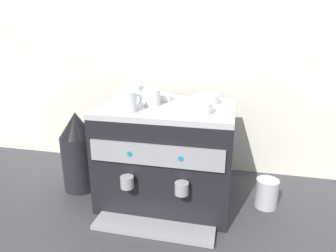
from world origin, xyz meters
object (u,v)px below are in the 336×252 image
object	(u,v)px
ceramic_cup_0	(130,102)
ceramic_bowl_0	(201,108)
espresso_machine	(168,154)
ceramic_cup_1	(135,91)
ceramic_bowl_2	(163,97)
ceramic_bowl_1	(206,99)
milk_pitcher	(267,193)
ceramic_cup_2	(151,97)
coffee_grinder	(79,151)
ceramic_bowl_3	(137,97)

from	to	relation	value
ceramic_cup_0	ceramic_bowl_0	bearing A→B (deg)	8.81
espresso_machine	ceramic_cup_1	xyz separation A→B (m)	(-0.21, 0.15, 0.27)
ceramic_cup_1	ceramic_bowl_2	distance (m)	0.17
ceramic_cup_1	ceramic_bowl_2	bearing A→B (deg)	-18.72
ceramic_bowl_1	milk_pitcher	world-z (taller)	ceramic_bowl_1
espresso_machine	ceramic_cup_2	xyz separation A→B (m)	(-0.08, -0.01, 0.27)
ceramic_bowl_2	coffee_grinder	xyz separation A→B (m)	(-0.42, -0.11, -0.28)
ceramic_cup_1	milk_pitcher	bearing A→B (deg)	-11.04
espresso_machine	ceramic_cup_2	world-z (taller)	ceramic_cup_2
ceramic_bowl_0	ceramic_cup_2	bearing A→B (deg)	160.54
ceramic_cup_0	ceramic_bowl_2	xyz separation A→B (m)	(0.08, 0.23, -0.03)
ceramic_bowl_2	coffee_grinder	world-z (taller)	ceramic_bowl_2
ceramic_cup_1	ceramic_cup_2	distance (m)	0.20
ceramic_cup_0	ceramic_bowl_3	size ratio (longest dim) A/B	1.03
ceramic_cup_0	coffee_grinder	size ratio (longest dim) A/B	0.24
ceramic_cup_2	ceramic_bowl_3	bearing A→B (deg)	145.44
espresso_machine	milk_pitcher	bearing A→B (deg)	2.55
ceramic_bowl_1	ceramic_bowl_2	distance (m)	0.21
espresso_machine	ceramic_cup_0	distance (m)	0.34
ceramic_cup_1	ceramic_bowl_0	distance (m)	0.44
ceramic_bowl_3	coffee_grinder	distance (m)	0.42
ceramic_cup_1	coffee_grinder	distance (m)	0.43
ceramic_bowl_1	coffee_grinder	size ratio (longest dim) A/B	0.29
ceramic_cup_2	ceramic_bowl_3	xyz separation A→B (m)	(-0.08, 0.06, -0.02)
espresso_machine	ceramic_bowl_2	xyz separation A→B (m)	(-0.05, 0.10, 0.25)
ceramic_bowl_1	ceramic_bowl_2	bearing A→B (deg)	178.85
milk_pitcher	ceramic_cup_0	bearing A→B (deg)	-165.51
ceramic_cup_1	milk_pitcher	xyz separation A→B (m)	(0.68, -0.13, -0.43)
ceramic_bowl_2	espresso_machine	bearing A→B (deg)	-64.92
ceramic_cup_0	ceramic_bowl_1	world-z (taller)	ceramic_cup_0
ceramic_cup_2	ceramic_cup_0	bearing A→B (deg)	-111.63
espresso_machine	ceramic_bowl_3	bearing A→B (deg)	162.11
ceramic_bowl_0	ceramic_bowl_1	size ratio (longest dim) A/B	0.79
espresso_machine	coffee_grinder	world-z (taller)	espresso_machine
ceramic_cup_1	ceramic_bowl_2	world-z (taller)	ceramic_cup_1
ceramic_cup_0	ceramic_cup_2	distance (m)	0.14
espresso_machine	ceramic_bowl_1	world-z (taller)	ceramic_bowl_1
ceramic_bowl_1	ceramic_bowl_2	world-z (taller)	ceramic_bowl_1
ceramic_bowl_0	ceramic_cup_1	bearing A→B (deg)	146.48
espresso_machine	ceramic_bowl_0	distance (m)	0.32
ceramic_bowl_2	ceramic_cup_0	bearing A→B (deg)	-109.76
ceramic_bowl_0	ceramic_bowl_1	distance (m)	0.18
ceramic_bowl_1	coffee_grinder	bearing A→B (deg)	-170.36
ceramic_cup_2	milk_pitcher	bearing A→B (deg)	2.71
ceramic_cup_1	milk_pitcher	size ratio (longest dim) A/B	0.77
ceramic_cup_1	ceramic_cup_0	bearing A→B (deg)	-75.17
ceramic_cup_1	ceramic_bowl_1	xyz separation A→B (m)	(0.37, -0.06, -0.01)
espresso_machine	milk_pitcher	world-z (taller)	espresso_machine
ceramic_bowl_1	ceramic_cup_0	bearing A→B (deg)	-142.14
coffee_grinder	ceramic_bowl_3	bearing A→B (deg)	12.03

